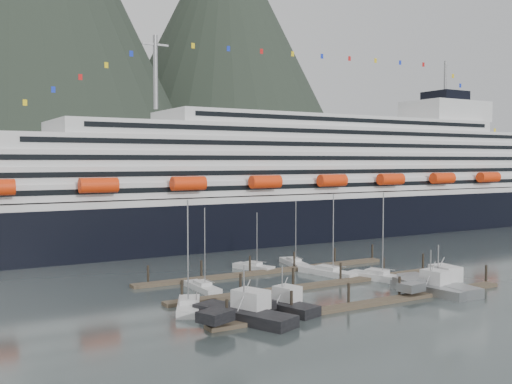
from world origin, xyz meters
TOP-DOWN VIEW (x-y plane):
  - ground at (0.00, 0.00)m, footprint 1600.00×1600.00m
  - mountains at (52.48, 588.54)m, footprint 870.00×440.00m
  - cruise_ship at (30.03, 54.94)m, footprint 210.00×30.40m
  - dock_near at (-4.93, -9.95)m, footprint 48.18×2.28m
  - dock_mid at (-4.93, 3.05)m, footprint 48.18×2.28m
  - dock_far at (-4.93, 16.05)m, footprint 48.18×2.28m
  - sailboat_a at (-27.00, -0.29)m, footprint 6.53×9.66m
  - sailboat_b at (-20.47, 9.36)m, footprint 2.28×8.64m
  - sailboat_d at (2.47, 9.31)m, footprint 5.08×11.26m
  - sailboat_f at (-5.62, 19.99)m, footprint 4.90×8.16m
  - sailboat_g at (2.87, 19.99)m, footprint 4.21×9.51m
  - sailboat_h at (6.90, 2.22)m, footprint 5.84×9.98m
  - trawler_a at (-23.61, -8.49)m, footprint 11.09×13.80m
  - trawler_b at (-17.21, -6.97)m, footprint 8.36×10.45m
  - trawler_c at (9.43, -7.90)m, footprint 10.31×14.57m
  - trawler_d at (6.58, -9.18)m, footprint 8.92×12.00m

SIDE VIEW (x-z plane):
  - ground at x=0.00m, z-range 0.00..0.00m
  - dock_near at x=-4.93m, z-range -1.29..1.91m
  - dock_mid at x=-4.93m, z-range -1.29..1.91m
  - dock_far at x=-4.93m, z-range -1.29..1.91m
  - sailboat_f at x=-5.62m, z-range -4.82..5.59m
  - sailboat_g at x=2.87m, z-range -5.72..6.51m
  - sailboat_b at x=-20.47m, z-range -5.88..6.68m
  - sailboat_d at x=2.47m, z-range -6.59..7.43m
  - sailboat_a at x=-27.00m, z-range -6.88..7.76m
  - sailboat_h at x=6.90m, z-range -6.82..7.70m
  - trawler_b at x=-17.21m, z-range -2.37..4.06m
  - trawler_d at x=6.58m, z-range -2.57..4.34m
  - trawler_c at x=9.43m, z-range -2.74..4.58m
  - trawler_a at x=-23.61m, z-range -2.76..4.61m
  - cruise_ship at x=30.03m, z-range -13.11..37.19m
  - mountains at x=52.48m, z-range -46.60..373.40m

